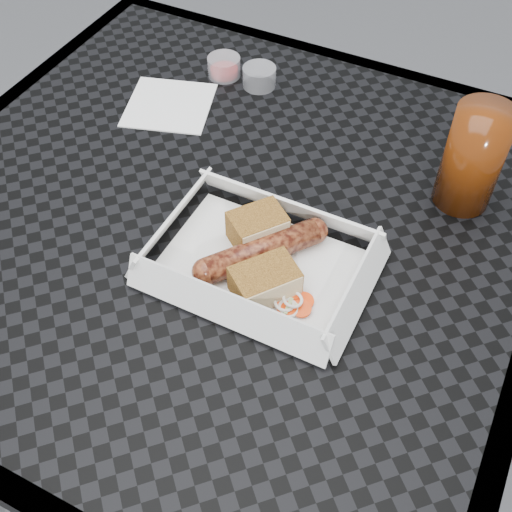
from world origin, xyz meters
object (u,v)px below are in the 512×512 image
(bratwurst, at_px, (262,251))
(drink_glass, at_px, (473,158))
(patio_table, at_px, (219,249))
(food_tray, at_px, (260,266))

(bratwurst, distance_m, drink_glass, 0.28)
(patio_table, height_order, bratwurst, bratwurst)
(food_tray, bearing_deg, patio_table, 147.22)
(bratwurst, xyz_separation_m, drink_glass, (0.18, 0.21, 0.05))
(food_tray, bearing_deg, bratwurst, 102.08)
(drink_glass, bearing_deg, food_tray, -129.66)
(patio_table, height_order, food_tray, food_tray)
(bratwurst, bearing_deg, food_tray, -77.92)
(food_tray, distance_m, drink_glass, 0.28)
(patio_table, distance_m, bratwurst, 0.14)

